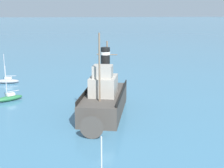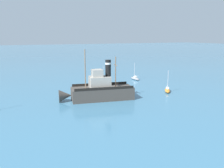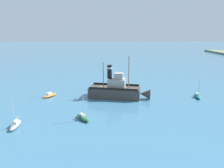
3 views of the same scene
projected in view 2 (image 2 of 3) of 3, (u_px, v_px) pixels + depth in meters
name	position (u px, v px, depth m)	size (l,w,h in m)	color
ground_plane	(113.00, 98.00, 47.63)	(600.00, 600.00, 0.00)	teal
old_tugboat	(99.00, 90.00, 46.51)	(6.66, 14.78, 9.90)	#423D38
sailboat_grey	(135.00, 78.00, 67.61)	(3.81, 1.14, 4.90)	gray
sailboat_orange	(167.00, 90.00, 53.01)	(3.74, 3.08, 4.90)	orange
sailboat_green	(105.00, 83.00, 60.67)	(3.70, 3.16, 4.90)	#286B3D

